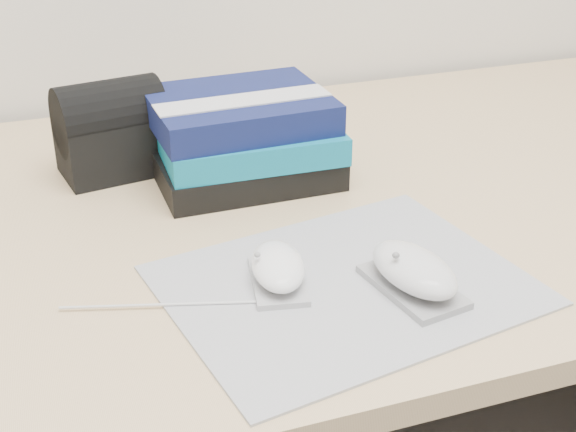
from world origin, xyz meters
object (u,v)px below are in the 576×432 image
object	(u,v)px
book_stack	(243,137)
mouse_front	(414,272)
desk	(297,317)
pouch	(111,129)
mouse_rear	(278,268)

from	to	relation	value
book_stack	mouse_front	bearing A→B (deg)	-75.89
desk	pouch	size ratio (longest dim) A/B	10.69
mouse_rear	mouse_front	bearing A→B (deg)	-24.49
mouse_rear	book_stack	xyz separation A→B (m)	(0.04, 0.28, 0.04)
mouse_rear	pouch	bearing A→B (deg)	108.97
mouse_front	book_stack	bearing A→B (deg)	104.11
mouse_front	pouch	size ratio (longest dim) A/B	0.85
mouse_rear	pouch	world-z (taller)	pouch
mouse_rear	mouse_front	size ratio (longest dim) A/B	0.85
mouse_rear	mouse_front	world-z (taller)	mouse_front
mouse_rear	pouch	size ratio (longest dim) A/B	0.72
mouse_rear	mouse_front	distance (m)	0.14
mouse_front	pouch	bearing A→B (deg)	121.38
mouse_rear	book_stack	size ratio (longest dim) A/B	0.45
desk	book_stack	xyz separation A→B (m)	(-0.07, 0.02, 0.29)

